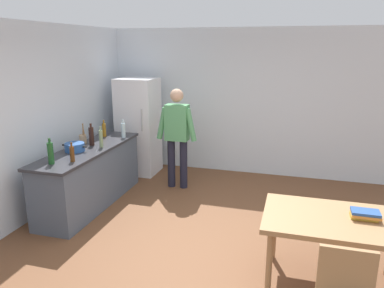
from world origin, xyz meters
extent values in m
plane|color=brown|center=(0.00, 0.00, 0.00)|extent=(14.00, 14.00, 0.00)
cube|color=silver|center=(0.00, 3.00, 1.35)|extent=(6.40, 0.12, 2.70)
cube|color=silver|center=(-2.60, 0.20, 1.35)|extent=(0.12, 5.60, 2.70)
cube|color=#4C5666|center=(-2.00, 0.80, 0.43)|extent=(0.60, 2.12, 0.86)
cube|color=#2D2D33|center=(-2.00, 0.80, 0.88)|extent=(0.64, 2.20, 0.04)
cube|color=white|center=(-1.90, 2.40, 0.90)|extent=(0.70, 0.64, 1.80)
cylinder|color=#B2B2B7|center=(-1.68, 2.06, 1.10)|extent=(0.02, 0.02, 0.40)
cylinder|color=#1E1E2D|center=(-1.06, 1.85, 0.42)|extent=(0.13, 0.13, 0.84)
cylinder|color=#1E1E2D|center=(-0.84, 1.85, 0.42)|extent=(0.13, 0.13, 0.84)
cube|color=#519960|center=(-0.95, 1.85, 1.14)|extent=(0.38, 0.22, 0.60)
sphere|color=tan|center=(-0.95, 1.85, 1.59)|extent=(0.22, 0.22, 0.22)
cylinder|color=#519960|center=(-1.20, 1.81, 1.12)|extent=(0.20, 0.09, 0.55)
cylinder|color=#519960|center=(-0.70, 1.81, 1.12)|extent=(0.20, 0.09, 0.55)
cube|color=#9E754C|center=(1.40, -0.30, 0.72)|extent=(1.40, 0.90, 0.05)
cylinder|color=#9E754C|center=(0.80, -0.65, 0.35)|extent=(0.06, 0.06, 0.70)
cylinder|color=#9E754C|center=(0.80, 0.05, 0.35)|extent=(0.06, 0.06, 0.70)
cube|color=#9E754C|center=(1.40, -1.16, 0.70)|extent=(0.42, 0.04, 0.42)
cylinder|color=#285193|center=(-2.09, 0.60, 0.96)|extent=(0.28, 0.28, 0.12)
cube|color=black|center=(-2.26, 0.60, 0.98)|extent=(0.06, 0.03, 0.02)
cube|color=black|center=(-1.92, 0.60, 0.98)|extent=(0.06, 0.03, 0.02)
cylinder|color=tan|center=(-2.22, 1.01, 0.97)|extent=(0.11, 0.11, 0.14)
cylinder|color=olive|center=(-2.20, 1.02, 1.11)|extent=(0.02, 0.05, 0.22)
cylinder|color=olive|center=(-2.20, 1.00, 1.11)|extent=(0.02, 0.04, 0.22)
cylinder|color=black|center=(-2.03, 0.96, 1.04)|extent=(0.08, 0.08, 0.28)
cylinder|color=black|center=(-2.03, 0.96, 1.21)|extent=(0.03, 0.03, 0.06)
cylinder|color=#5B3314|center=(-1.84, 0.16, 1.00)|extent=(0.06, 0.06, 0.20)
cylinder|color=#5B3314|center=(-1.84, 0.16, 1.13)|extent=(0.02, 0.02, 0.06)
cylinder|color=silver|center=(-1.78, 1.54, 1.02)|extent=(0.07, 0.07, 0.24)
cylinder|color=silver|center=(-1.78, 1.54, 1.17)|extent=(0.03, 0.03, 0.06)
cylinder|color=#1E5123|center=(-2.05, 0.00, 1.04)|extent=(0.08, 0.08, 0.28)
cylinder|color=#1E5123|center=(-2.05, 0.00, 1.21)|extent=(0.03, 0.03, 0.06)
cylinder|color=gray|center=(-1.83, 0.90, 1.03)|extent=(0.06, 0.06, 0.26)
cylinder|color=gray|center=(-1.83, 0.90, 1.19)|extent=(0.02, 0.02, 0.06)
cylinder|color=#996619|center=(-2.13, 1.52, 1.01)|extent=(0.06, 0.06, 0.22)
cylinder|color=#996619|center=(-2.13, 1.52, 1.15)|extent=(0.03, 0.03, 0.06)
cube|color=gold|center=(1.65, -0.24, 0.77)|extent=(0.24, 0.14, 0.03)
cube|color=orange|center=(1.66, -0.26, 0.80)|extent=(0.26, 0.16, 0.02)
cube|color=#284C8E|center=(1.66, -0.24, 0.82)|extent=(0.26, 0.16, 0.03)
camera|label=1|loc=(0.95, -3.83, 2.37)|focal=34.32mm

